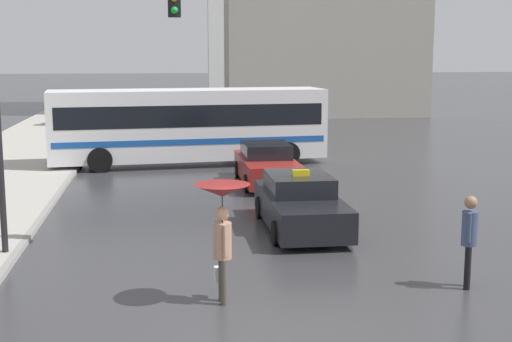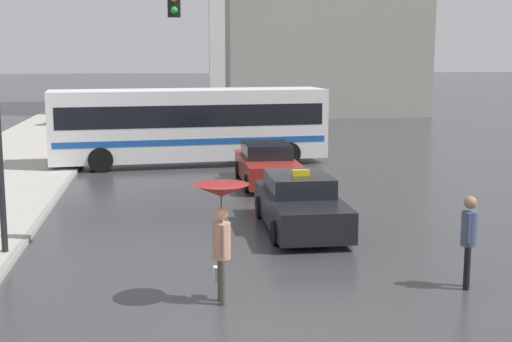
{
  "view_description": "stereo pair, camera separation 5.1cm",
  "coord_description": "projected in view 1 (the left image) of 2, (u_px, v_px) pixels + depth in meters",
  "views": [
    {
      "loc": [
        -2.08,
        -10.88,
        4.55
      ],
      "look_at": [
        0.44,
        7.88,
        1.4
      ],
      "focal_mm": 50.0,
      "sensor_mm": 36.0,
      "label": 1
    },
    {
      "loc": [
        -2.03,
        -10.89,
        4.55
      ],
      "look_at": [
        0.44,
        7.88,
        1.4
      ],
      "focal_mm": 50.0,
      "sensor_mm": 36.0,
      "label": 2
    }
  ],
  "objects": [
    {
      "name": "sedan_red",
      "position": [
        267.0,
        165.0,
        24.95
      ],
      "size": [
        1.91,
        4.61,
        1.41
      ],
      "rotation": [
        0.0,
        0.0,
        3.14
      ],
      "color": "maroon",
      "rests_on": "ground_plane"
    },
    {
      "name": "city_bus",
      "position": [
        189.0,
        123.0,
        29.1
      ],
      "size": [
        11.32,
        3.58,
        3.07
      ],
      "rotation": [
        0.0,
        0.0,
        -1.47
      ],
      "color": "silver",
      "rests_on": "ground_plane"
    },
    {
      "name": "traffic_light",
      "position": [
        67.0,
        57.0,
        15.51
      ],
      "size": [
        4.09,
        0.38,
        6.42
      ],
      "color": "black",
      "rests_on": "ground_plane"
    },
    {
      "name": "ground_plane",
      "position": [
        293.0,
        334.0,
        11.66
      ],
      "size": [
        300.0,
        300.0,
        0.0
      ],
      "primitive_type": "plane",
      "color": "#38383A"
    },
    {
      "name": "pedestrian_man",
      "position": [
        469.0,
        233.0,
        13.78
      ],
      "size": [
        0.41,
        0.44,
        1.83
      ],
      "rotation": [
        0.0,
        0.0,
        -2.03
      ],
      "color": "black",
      "rests_on": "ground_plane"
    },
    {
      "name": "taxi",
      "position": [
        300.0,
        204.0,
        18.51
      ],
      "size": [
        1.91,
        4.64,
        1.57
      ],
      "rotation": [
        0.0,
        0.0,
        3.14
      ],
      "color": "black",
      "rests_on": "ground_plane"
    },
    {
      "name": "pedestrian_with_umbrella",
      "position": [
        222.0,
        210.0,
        12.83
      ],
      "size": [
        1.02,
        1.02,
        2.22
      ],
      "rotation": [
        0.0,
        0.0,
        1.68
      ],
      "color": "#4C473D",
      "rests_on": "ground_plane"
    }
  ]
}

